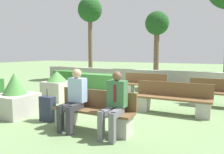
% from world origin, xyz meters
% --- Properties ---
extents(ground_plane, '(60.00, 60.00, 0.00)m').
position_xyz_m(ground_plane, '(0.00, 0.00, 0.00)').
color(ground_plane, '#6B8956').
extents(perimeter_wall, '(12.95, 0.30, 0.80)m').
position_xyz_m(perimeter_wall, '(0.00, 5.14, 0.40)').
color(perimeter_wall, '#ADA89E').
rests_on(perimeter_wall, ground_plane).
extents(bench_front, '(1.88, 0.49, 0.86)m').
position_xyz_m(bench_front, '(1.04, -1.88, 0.33)').
color(bench_front, brown).
rests_on(bench_front, ground_plane).
extents(bench_left_side, '(1.73, 0.49, 0.86)m').
position_xyz_m(bench_left_side, '(0.79, 2.39, 0.33)').
color(bench_left_side, brown).
rests_on(bench_left_side, ground_plane).
extents(bench_right_side, '(2.12, 0.48, 0.86)m').
position_xyz_m(bench_right_side, '(2.32, 0.22, 0.34)').
color(bench_right_side, brown).
rests_on(bench_right_side, ground_plane).
extents(bench_back, '(1.71, 0.48, 0.86)m').
position_xyz_m(bench_back, '(3.46, 1.65, 0.33)').
color(bench_back, brown).
rests_on(bench_back, ground_plane).
extents(person_seated_man, '(0.38, 0.64, 1.32)m').
position_xyz_m(person_seated_man, '(1.63, -2.02, 0.73)').
color(person_seated_man, slate).
rests_on(person_seated_man, ground_plane).
extents(person_seated_woman, '(0.38, 0.64, 1.34)m').
position_xyz_m(person_seated_woman, '(0.64, -2.02, 0.74)').
color(person_seated_woman, '#333338').
rests_on(person_seated_woman, ground_plane).
extents(hedge_block_near_left, '(1.63, 0.63, 0.72)m').
position_xyz_m(hedge_block_near_left, '(-3.78, 3.50, 0.36)').
color(hedge_block_near_left, '#33702D').
rests_on(hedge_block_near_left, ground_plane).
extents(hedge_block_near_right, '(2.07, 0.73, 0.72)m').
position_xyz_m(hedge_block_near_right, '(-1.61, 2.67, 0.36)').
color(hedge_block_near_right, '#3D7A38').
rests_on(hedge_block_near_right, ground_plane).
extents(planter_corner_left, '(0.98, 0.98, 1.16)m').
position_xyz_m(planter_corner_left, '(-1.45, -1.86, 0.46)').
color(planter_corner_left, '#ADA89E').
rests_on(planter_corner_left, ground_plane).
extents(planter_corner_right, '(0.84, 0.84, 1.05)m').
position_xyz_m(planter_corner_right, '(-1.72, 0.15, 0.49)').
color(planter_corner_right, '#ADA89E').
rests_on(planter_corner_right, ground_plane).
extents(suitcase, '(0.38, 0.20, 0.82)m').
position_xyz_m(suitcase, '(-0.30, -1.86, 0.31)').
color(suitcase, '#282D42').
rests_on(suitcase, ground_plane).
extents(tree_leftmost, '(1.50, 1.50, 5.07)m').
position_xyz_m(tree_leftmost, '(-3.89, 5.86, 4.15)').
color(tree_leftmost, brown).
rests_on(tree_leftmost, ground_plane).
extents(tree_center_left, '(1.33, 1.33, 4.01)m').
position_xyz_m(tree_center_left, '(0.18, 6.41, 3.16)').
color(tree_center_left, brown).
rests_on(tree_center_left, ground_plane).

